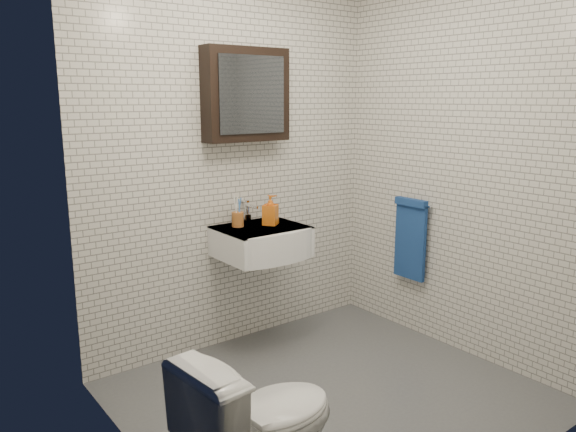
{
  "coord_description": "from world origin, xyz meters",
  "views": [
    {
      "loc": [
        -1.98,
        -2.2,
        1.68
      ],
      "look_at": [
        0.03,
        0.45,
        0.98
      ],
      "focal_mm": 35.0,
      "sensor_mm": 36.0,
      "label": 1
    }
  ],
  "objects": [
    {
      "name": "mirror_cabinet",
      "position": [
        0.05,
        0.93,
        1.7
      ],
      "size": [
        0.6,
        0.15,
        0.6
      ],
      "color": "black",
      "rests_on": "room_shell"
    },
    {
      "name": "ground",
      "position": [
        0.0,
        0.0,
        0.01
      ],
      "size": [
        2.2,
        2.0,
        0.01
      ],
      "primitive_type": "cube",
      "color": "#4F5156",
      "rests_on": "ground"
    },
    {
      "name": "room_shell",
      "position": [
        0.0,
        0.0,
        1.47
      ],
      "size": [
        2.22,
        2.02,
        2.51
      ],
      "color": "silver",
      "rests_on": "ground"
    },
    {
      "name": "washbasin",
      "position": [
        0.05,
        0.73,
        0.76
      ],
      "size": [
        0.55,
        0.5,
        0.2
      ],
      "color": "white",
      "rests_on": "room_shell"
    },
    {
      "name": "faucet",
      "position": [
        0.05,
        0.93,
        0.92
      ],
      "size": [
        0.06,
        0.2,
        0.15
      ],
      "color": "silver",
      "rests_on": "washbasin"
    },
    {
      "name": "toothbrush_cup",
      "position": [
        -0.07,
        0.87,
        0.9
      ],
      "size": [
        0.1,
        0.1,
        0.21
      ],
      "rotation": [
        0.0,
        0.0,
        0.33
      ],
      "color": "#A55F29",
      "rests_on": "washbasin"
    },
    {
      "name": "towel_rail",
      "position": [
        1.04,
        0.35,
        0.72
      ],
      "size": [
        0.09,
        0.3,
        0.58
      ],
      "color": "silver",
      "rests_on": "room_shell"
    },
    {
      "name": "toilet",
      "position": [
        -0.8,
        -0.46,
        0.35
      ],
      "size": [
        0.72,
        0.45,
        0.7
      ],
      "primitive_type": "imported",
      "rotation": [
        0.0,
        0.0,
        1.66
      ],
      "color": "white",
      "rests_on": "ground"
    },
    {
      "name": "soap_bottle",
      "position": [
        0.13,
        0.78,
        0.95
      ],
      "size": [
        0.13,
        0.13,
        0.2
      ],
      "primitive_type": "imported",
      "rotation": [
        0.0,
        0.0,
        0.65
      ],
      "color": "#DA4517",
      "rests_on": "washbasin"
    }
  ]
}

